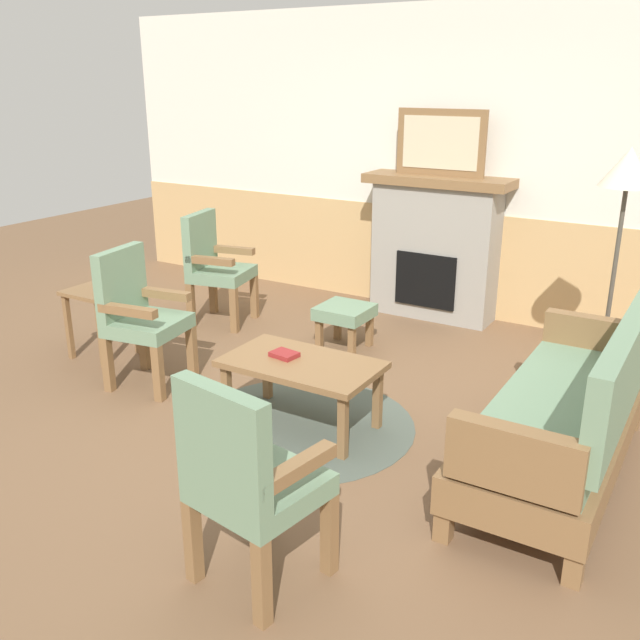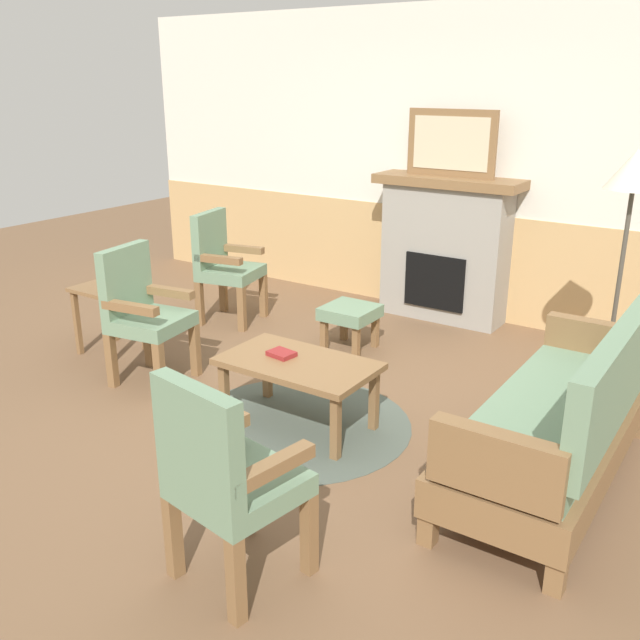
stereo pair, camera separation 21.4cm
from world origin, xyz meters
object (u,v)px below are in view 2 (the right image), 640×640
at_px(fireplace, 445,248).
at_px(book_on_table, 281,354).
at_px(armchair_near_fireplace, 223,262).
at_px(couch, 562,419).
at_px(armchair_front_left, 225,474).
at_px(floor_lamp_by_couch, 633,186).
at_px(coffee_table, 298,369).
at_px(framed_picture, 451,143).
at_px(footstool, 350,315).
at_px(side_table, 108,300).
at_px(armchair_by_window_left, 142,309).

xyz_separation_m(fireplace, book_on_table, (0.01, -2.44, -0.20)).
bearing_deg(armchair_near_fireplace, couch, -18.09).
bearing_deg(armchair_front_left, floor_lamp_by_couch, 72.41).
relative_size(coffee_table, floor_lamp_by_couch, 0.57).
relative_size(couch, armchair_near_fireplace, 1.84).
bearing_deg(framed_picture, couch, -52.88).
height_order(footstool, side_table, side_table).
height_order(fireplace, side_table, fireplace).
xyz_separation_m(fireplace, framed_picture, (0.00, 0.00, 0.91)).
height_order(couch, floor_lamp_by_couch, floor_lamp_by_couch).
height_order(coffee_table, side_table, side_table).
bearing_deg(footstool, fireplace, 75.85).
bearing_deg(armchair_front_left, footstool, 111.02).
distance_m(couch, book_on_table, 1.70).
height_order(armchair_front_left, floor_lamp_by_couch, floor_lamp_by_couch).
xyz_separation_m(armchair_front_left, side_table, (-2.57, 1.54, -0.10)).
bearing_deg(framed_picture, fireplace, -90.00).
height_order(footstool, floor_lamp_by_couch, floor_lamp_by_couch).
height_order(fireplace, book_on_table, fireplace).
distance_m(framed_picture, armchair_by_window_left, 2.94).
relative_size(framed_picture, armchair_by_window_left, 0.82).
bearing_deg(book_on_table, side_table, 174.33).
height_order(book_on_table, floor_lamp_by_couch, floor_lamp_by_couch).
xyz_separation_m(couch, coffee_table, (-1.55, -0.21, -0.01)).
distance_m(side_table, floor_lamp_by_couch, 3.86).
relative_size(framed_picture, armchair_near_fireplace, 0.82).
height_order(framed_picture, floor_lamp_by_couch, framed_picture).
bearing_deg(side_table, framed_picture, 50.87).
relative_size(fireplace, side_table, 2.36).
distance_m(footstool, armchair_by_window_left, 1.64).
bearing_deg(fireplace, side_table, -129.13).
bearing_deg(floor_lamp_by_couch, coffee_table, -134.86).
distance_m(fireplace, armchair_front_left, 3.87).
relative_size(coffee_table, armchair_by_window_left, 0.98).
bearing_deg(armchair_front_left, side_table, 149.05).
bearing_deg(framed_picture, book_on_table, -89.88).
bearing_deg(couch, framed_picture, 127.12).
distance_m(framed_picture, couch, 3.03).
bearing_deg(coffee_table, fireplace, 93.21).
xyz_separation_m(framed_picture, armchair_front_left, (0.74, -3.80, -1.02)).
xyz_separation_m(couch, side_table, (-3.52, -0.02, 0.04)).
height_order(fireplace, framed_picture, framed_picture).
xyz_separation_m(footstool, armchair_front_left, (1.02, -2.66, 0.25)).
relative_size(couch, side_table, 3.27).
distance_m(couch, armchair_near_fireplace, 3.46).
bearing_deg(floor_lamp_by_couch, fireplace, 150.45).
relative_size(book_on_table, armchair_front_left, 0.17).
relative_size(couch, floor_lamp_by_couch, 1.07).
distance_m(fireplace, coffee_table, 2.46).
distance_m(fireplace, footstool, 1.23).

